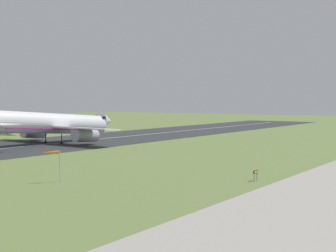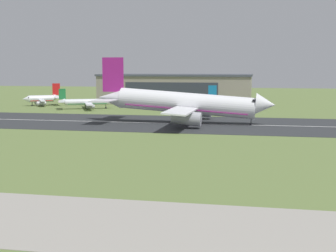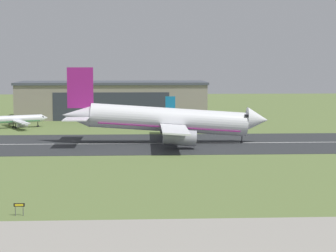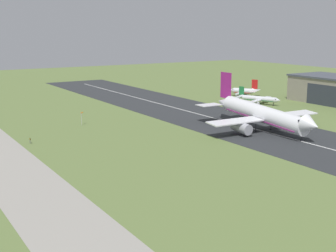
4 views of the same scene
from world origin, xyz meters
TOP-DOWN VIEW (x-y plane):
  - ground_plane at (0.00, 58.26)m, footprint 612.93×612.93m
  - runway_strip at (0.00, 116.51)m, footprint 372.93×41.66m
  - runway_centreline at (0.00, 116.51)m, footprint 335.64×0.70m
  - airplane_landing at (4.68, 117.13)m, footprint 53.40×48.02m
  - windsock_pole at (-39.89, 65.22)m, footprint 2.34×2.12m
  - runway_sign at (-19.94, 39.34)m, footprint 1.51×0.13m

SIDE VIEW (x-z plane):
  - ground_plane at x=0.00m, z-range 0.00..0.00m
  - runway_strip at x=0.00m, z-range 0.00..0.06m
  - runway_centreline at x=0.00m, z-range 0.06..0.07m
  - runway_sign at x=-19.94m, z-range 0.45..2.20m
  - windsock_pole at x=-39.89m, z-range 2.03..7.13m
  - airplane_landing at x=4.68m, z-range -3.88..15.60m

